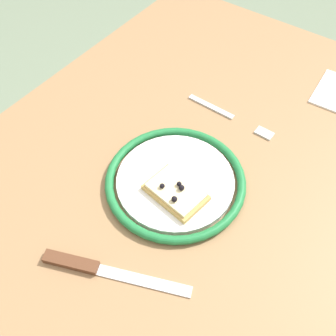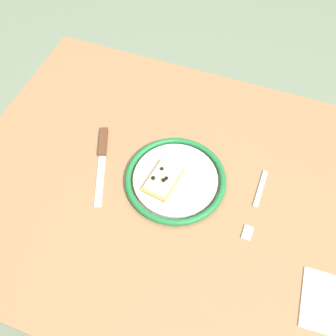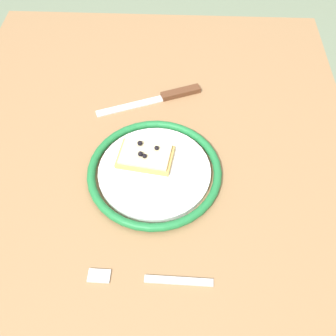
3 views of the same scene
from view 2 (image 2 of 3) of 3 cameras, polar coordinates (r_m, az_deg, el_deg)
The scene contains 7 objects.
ground_plane at distance 1.62m, azimuth 1.38°, elevation -16.37°, with size 6.00×6.00×0.00m, color slate.
dining_table at distance 1.01m, azimuth 2.15°, elevation -5.76°, with size 1.14×0.85×0.74m.
plate at distance 0.94m, azimuth 1.15°, elevation -1.71°, with size 0.26×0.26×0.02m.
pizza_slice_near at distance 0.92m, azimuth -0.76°, elevation -1.67°, with size 0.08×0.11×0.03m.
knife at distance 1.00m, azimuth -10.05°, elevation 2.47°, with size 0.11×0.23×0.01m.
fork at distance 0.94m, azimuth 13.34°, elevation -5.46°, with size 0.02×0.20×0.00m.
napkin at distance 0.90m, azimuth 23.92°, elevation -18.61°, with size 0.13×0.13×0.00m, color white.
Camera 2 is at (-0.12, 0.44, 1.56)m, focal length 39.67 mm.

